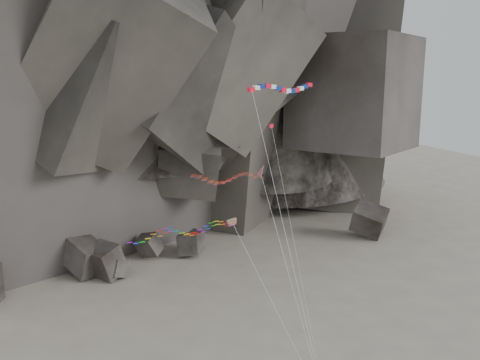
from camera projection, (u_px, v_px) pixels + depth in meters
name	position (u px, v px, depth m)	size (l,w,h in m)	color
headland	(112.00, 18.00, 111.80)	(110.00, 70.00, 84.00)	#4D473F
boulder_field	(104.00, 262.00, 84.43)	(82.44, 15.53, 7.67)	#47423F
delta_kite	(224.00, 177.00, 54.38)	(8.63, 13.45, 21.24)	red
banner_kite	(282.00, 90.00, 56.60)	(8.84, 15.80, 29.44)	red
parafoil_kite	(178.00, 231.00, 55.74)	(14.98, 15.26, 15.08)	yellow
pennant_kite	(282.00, 181.00, 54.78)	(1.19, 13.72, 25.23)	red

